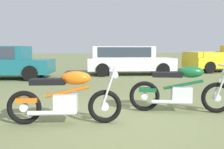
{
  "coord_description": "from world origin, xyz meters",
  "views": [
    {
      "loc": [
        -1.63,
        -4.18,
        1.33
      ],
      "look_at": [
        -0.12,
        0.54,
        0.79
      ],
      "focal_mm": 38.44,
      "sensor_mm": 36.0,
      "label": 1
    }
  ],
  "objects": [
    {
      "name": "motorcycle_orange",
      "position": [
        -1.14,
        0.01,
        0.48
      ],
      "size": [
        1.97,
        0.81,
        1.02
      ],
      "rotation": [
        0.0,
        0.0,
        -0.25
      ],
      "color": "black",
      "rests_on": "ground"
    },
    {
      "name": "car_white",
      "position": [
        2.78,
        7.16,
        0.83
      ],
      "size": [
        4.59,
        2.73,
        1.43
      ],
      "rotation": [
        0.0,
        0.0,
        -0.24
      ],
      "color": "silver",
      "rests_on": "ground"
    },
    {
      "name": "motorcycle_green",
      "position": [
        1.26,
        0.07,
        0.49
      ],
      "size": [
        1.98,
        1.11,
        1.02
      ],
      "rotation": [
        0.0,
        0.0,
        -0.42
      ],
      "color": "black",
      "rests_on": "ground"
    },
    {
      "name": "ground_plane",
      "position": [
        0.0,
        0.0,
        0.0
      ],
      "size": [
        120.0,
        120.0,
        0.0
      ],
      "primitive_type": "plane",
      "color": "olive"
    }
  ]
}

